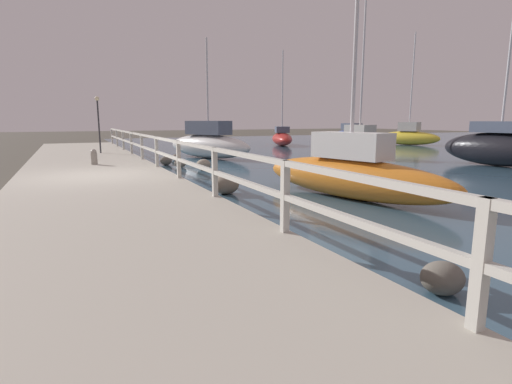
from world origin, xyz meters
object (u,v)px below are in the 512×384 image
at_px(sailboat_white, 208,143).
at_px(mooring_bollard, 94,157).
at_px(sailboat_orange, 350,173).
at_px(sailboat_red, 282,138).
at_px(sailboat_black, 500,147).
at_px(sailboat_yellow, 409,136).
at_px(sailboat_blue, 351,134).
at_px(dock_lamp, 98,116).
at_px(sailboat_teal, 359,145).

bearing_deg(sailboat_white, mooring_bollard, -171.96).
bearing_deg(sailboat_orange, sailboat_red, 52.45).
height_order(sailboat_black, sailboat_red, sailboat_black).
bearing_deg(mooring_bollard, sailboat_yellow, 17.60).
bearing_deg(sailboat_red, sailboat_blue, 34.01).
xyz_separation_m(sailboat_orange, sailboat_yellow, (17.02, 14.74, 0.05)).
bearing_deg(sailboat_white, sailboat_black, -65.10).
bearing_deg(dock_lamp, sailboat_blue, 18.62).
bearing_deg(sailboat_orange, sailboat_yellow, 27.55).
distance_m(sailboat_white, sailboat_red, 10.80).
xyz_separation_m(sailboat_black, sailboat_teal, (-2.92, 5.05, -0.11)).
bearing_deg(mooring_bollard, sailboat_teal, 1.03).
xyz_separation_m(sailboat_red, sailboat_teal, (-1.45, -10.40, 0.11)).
distance_m(sailboat_black, sailboat_teal, 5.83).
relative_size(mooring_bollard, sailboat_red, 0.08).
xyz_separation_m(mooring_bollard, dock_lamp, (0.59, 5.33, 1.49)).
bearing_deg(sailboat_white, sailboat_orange, -115.21).
bearing_deg(sailboat_teal, mooring_bollard, 171.25).
xyz_separation_m(sailboat_orange, sailboat_white, (0.19, 11.10, 0.12)).
distance_m(mooring_bollard, sailboat_orange, 9.29).
height_order(sailboat_orange, sailboat_white, sailboat_orange).
distance_m(sailboat_orange, sailboat_white, 11.10).
bearing_deg(sailboat_yellow, mooring_bollard, 176.58).
bearing_deg(sailboat_red, sailboat_yellow, 0.09).
xyz_separation_m(mooring_bollard, sailboat_black, (14.90, -4.83, 0.22)).
bearing_deg(dock_lamp, sailboat_orange, -70.53).
distance_m(mooring_bollard, sailboat_red, 17.11).
relative_size(sailboat_black, sailboat_yellow, 0.85).
xyz_separation_m(sailboat_blue, sailboat_white, (-15.59, -8.79, 0.08)).
relative_size(dock_lamp, sailboat_yellow, 0.33).
distance_m(sailboat_black, sailboat_blue, 18.08).
height_order(sailboat_blue, sailboat_red, sailboat_blue).
height_order(sailboat_black, sailboat_white, sailboat_black).
height_order(sailboat_orange, sailboat_teal, sailboat_teal).
distance_m(dock_lamp, sailboat_black, 17.59).
xyz_separation_m(sailboat_orange, sailboat_red, (8.23, 18.30, -0.05)).
bearing_deg(sailboat_black, mooring_bollard, 155.98).
height_order(mooring_bollard, sailboat_red, sailboat_red).
xyz_separation_m(mooring_bollard, sailboat_blue, (20.98, 12.20, 0.09)).
xyz_separation_m(dock_lamp, sailboat_black, (14.30, -10.16, -1.27)).
xyz_separation_m(mooring_bollard, sailboat_orange, (5.20, -7.69, 0.05)).
bearing_deg(sailboat_red, dock_lamp, -135.47).
xyz_separation_m(sailboat_orange, sailboat_teal, (6.78, 7.91, 0.06)).
xyz_separation_m(mooring_bollard, sailboat_yellow, (22.22, 7.05, 0.10)).
relative_size(dock_lamp, sailboat_orange, 0.43).
bearing_deg(sailboat_teal, sailboat_red, 72.29).
xyz_separation_m(sailboat_white, sailboat_teal, (6.59, -3.19, -0.06)).
bearing_deg(sailboat_yellow, sailboat_black, -142.66).
relative_size(mooring_bollard, sailboat_white, 0.10).
distance_m(dock_lamp, sailboat_yellow, 21.74).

